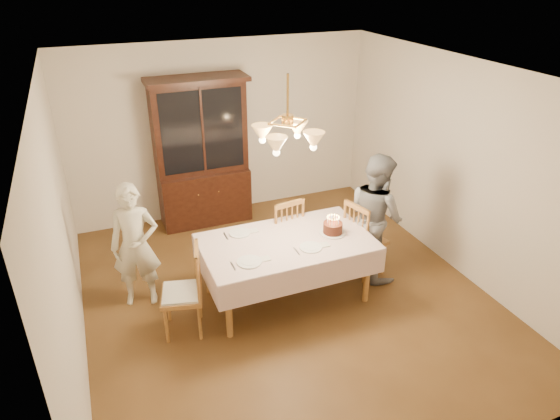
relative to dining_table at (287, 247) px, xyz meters
name	(u,v)px	position (x,y,z in m)	size (l,w,h in m)	color
ground	(286,296)	(0.00, 0.00, -0.68)	(5.00, 5.00, 0.00)	#523317
room_shell	(287,173)	(0.00, 0.00, 0.90)	(5.00, 5.00, 5.00)	white
dining_table	(287,247)	(0.00, 0.00, 0.00)	(1.90, 1.10, 0.76)	#945F2B
china_hutch	(202,155)	(-0.39, 2.25, 0.36)	(1.38, 0.54, 2.16)	black
chair_far_side	(282,236)	(0.20, 0.62, -0.24)	(0.50, 0.48, 1.00)	#945F2B
chair_left_end	(183,295)	(-1.23, -0.14, -0.23)	(0.51, 0.53, 1.00)	#945F2B
chair_right_end	(364,242)	(1.09, 0.12, -0.24)	(0.52, 0.54, 1.00)	#945F2B
elderly_woman	(135,246)	(-1.58, 0.56, 0.05)	(0.54, 0.35, 1.47)	silver
adult_in_grey	(375,216)	(1.20, 0.09, 0.11)	(0.77, 0.60, 1.59)	slate
birthday_cake	(333,228)	(0.55, -0.04, 0.14)	(0.30, 0.30, 0.22)	white
place_setting_near_left	(250,262)	(-0.52, -0.27, 0.08)	(0.41, 0.26, 0.02)	white
place_setting_near_right	(312,247)	(0.20, -0.24, 0.08)	(0.39, 0.25, 0.02)	white
place_setting_far_left	(241,233)	(-0.42, 0.35, 0.08)	(0.39, 0.24, 0.02)	white
chandelier	(287,136)	(0.00, 0.00, 1.29)	(0.62, 0.62, 0.73)	#BF8C3F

